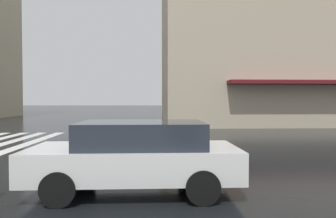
% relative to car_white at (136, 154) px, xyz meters
% --- Properties ---
extents(haussmann_block_corner, '(16.81, 25.50, 22.21)m').
position_rel_car_white_xyz_m(haussmann_block_corner, '(21.30, -13.97, 10.11)').
color(haussmann_block_corner, tan).
rests_on(haussmann_block_corner, ground_plane).
extents(car_white, '(1.85, 4.10, 1.41)m').
position_rel_car_white_xyz_m(car_white, '(0.00, 0.00, 0.00)').
color(car_white, silver).
rests_on(car_white, ground_plane).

